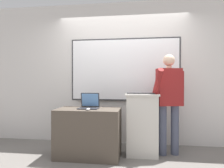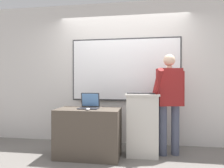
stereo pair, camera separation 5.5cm
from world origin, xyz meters
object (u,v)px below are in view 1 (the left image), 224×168
(side_desk, at_px, (89,133))
(computer_mouse_by_laptop, at_px, (88,109))
(laptop, at_px, (89,104))
(wireless_keyboard, at_px, (140,93))
(person_presenter, at_px, (169,98))
(lectern_podium, at_px, (142,124))

(side_desk, relative_size, computer_mouse_by_laptop, 10.12)
(laptop, bearing_deg, side_desk, -95.99)
(wireless_keyboard, bearing_deg, side_desk, -169.57)
(person_presenter, bearing_deg, wireless_keyboard, 179.24)
(lectern_podium, height_order, wireless_keyboard, wireless_keyboard)
(laptop, bearing_deg, computer_mouse_by_laptop, -80.40)
(wireless_keyboard, xyz_separation_m, computer_mouse_by_laptop, (-0.79, -0.33, -0.23))
(lectern_podium, bearing_deg, person_presenter, 6.01)
(computer_mouse_by_laptop, bearing_deg, lectern_podium, 25.48)
(side_desk, bearing_deg, computer_mouse_by_laptop, -77.27)
(side_desk, distance_m, computer_mouse_by_laptop, 0.44)
(wireless_keyboard, bearing_deg, computer_mouse_by_laptop, -157.09)
(person_presenter, relative_size, computer_mouse_by_laptop, 16.50)
(computer_mouse_by_laptop, bearing_deg, side_desk, 102.73)
(laptop, height_order, wireless_keyboard, wireless_keyboard)
(lectern_podium, relative_size, computer_mouse_by_laptop, 10.05)
(laptop, distance_m, computer_mouse_by_laptop, 0.23)
(lectern_podium, distance_m, computer_mouse_by_laptop, 0.95)
(lectern_podium, height_order, computer_mouse_by_laptop, lectern_podium)
(lectern_podium, bearing_deg, computer_mouse_by_laptop, -154.52)
(lectern_podium, height_order, laptop, laptop)
(laptop, distance_m, wireless_keyboard, 0.85)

